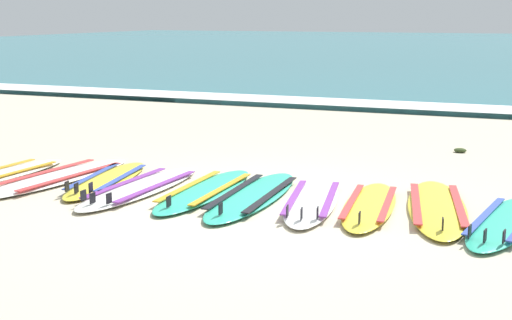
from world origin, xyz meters
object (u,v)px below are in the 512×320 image
surfboard_4 (205,190)px  surfboard_5 (253,195)px  surfboard_3 (141,187)px  surfboard_7 (369,205)px  surfboard_6 (312,201)px  surfboard_8 (437,207)px  surfboard_9 (505,222)px  surfboard_0 (4,174)px  surfboard_2 (107,180)px  surfboard_1 (58,177)px

surfboard_4 → surfboard_5: same height
surfboard_3 → surfboard_5: (1.34, 0.12, -0.00)m
surfboard_7 → surfboard_6: bearing=-175.3°
surfboard_8 → surfboard_9: 0.75m
surfboard_4 → surfboard_5: 0.59m
surfboard_6 → surfboard_9: same height
surfboard_0 → surfboard_5: (3.28, 0.15, -0.00)m
surfboard_0 → surfboard_5: 3.29m
surfboard_2 → surfboard_0: bearing=-171.2°
surfboard_0 → surfboard_1: 0.74m
surfboard_7 → surfboard_9: 1.35m
surfboard_1 → surfboard_9: (5.18, -0.01, 0.00)m
surfboard_2 → surfboard_3: size_ratio=0.90×
surfboard_0 → surfboard_8: (5.23, 0.41, -0.00)m
surfboard_3 → surfboard_9: same height
surfboard_3 → surfboard_8: same height
surfboard_2 → surfboard_9: same height
surfboard_0 → surfboard_4: 2.70m
surfboard_4 → surfboard_7: size_ratio=1.08×
surfboard_9 → surfboard_1: bearing=179.9°
surfboard_5 → surfboard_7: 1.29m
surfboard_1 → surfboard_7: 3.84m
surfboard_5 → surfboard_9: same height
surfboard_2 → surfboard_3: same height
surfboard_2 → surfboard_8: (3.86, 0.20, -0.00)m
surfboard_3 → surfboard_8: 3.31m
surfboard_4 → surfboard_2: bearing=178.3°
surfboard_1 → surfboard_3: size_ratio=1.08×
surfboard_2 → surfboard_4: bearing=-1.7°
surfboard_2 → surfboard_9: size_ratio=0.98×
surfboard_1 → surfboard_3: same height
surfboard_1 → surfboard_9: 5.18m
surfboard_2 → surfboard_5: 1.92m
surfboard_7 → surfboard_2: bearing=-179.9°
surfboard_7 → surfboard_4: bearing=-178.6°
surfboard_7 → surfboard_9: bearing=-5.2°
surfboard_7 → surfboard_9: same height
surfboard_0 → surfboard_4: bearing=3.7°
surfboard_1 → surfboard_5: size_ratio=1.07×
surfboard_6 → surfboard_7: 0.61m
surfboard_3 → surfboard_6: bearing=4.0°
surfboard_0 → surfboard_7: bearing=2.7°
surfboard_4 → surfboard_9: (3.22, -0.08, 0.00)m
surfboard_0 → surfboard_4: size_ratio=0.92×
surfboard_1 → surfboard_4: size_ratio=1.13×
surfboard_8 → surfboard_5: bearing=-172.3°
surfboard_0 → surfboard_6: bearing=2.4°
surfboard_1 → surfboard_8: same height
surfboard_1 → surfboard_3: bearing=-3.6°
surfboard_2 → surfboard_3: (0.58, -0.18, -0.00)m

